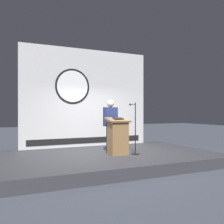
# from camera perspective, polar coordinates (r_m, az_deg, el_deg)

# --- Properties ---
(ground_plane) EXTENTS (40.00, 40.00, 0.00)m
(ground_plane) POSITION_cam_1_polar(r_m,az_deg,el_deg) (7.91, -0.92, -11.27)
(ground_plane) COLOR #383D47
(stage_platform) EXTENTS (6.40, 4.00, 0.30)m
(stage_platform) POSITION_cam_1_polar(r_m,az_deg,el_deg) (7.88, -0.92, -10.20)
(stage_platform) COLOR #333338
(stage_platform) RESTS_ON ground
(banner_display) EXTENTS (4.74, 0.12, 3.52)m
(banner_display) POSITION_cam_1_polar(r_m,az_deg,el_deg) (9.48, -5.60, 3.10)
(banner_display) COLOR silver
(banner_display) RESTS_ON stage_platform
(podium) EXTENTS (0.64, 0.50, 1.09)m
(podium) POSITION_cam_1_polar(r_m,az_deg,el_deg) (7.59, 1.29, -5.38)
(podium) COLOR olive
(podium) RESTS_ON stage_platform
(speaker_person) EXTENTS (0.40, 0.26, 1.61)m
(speaker_person) POSITION_cam_1_polar(r_m,az_deg,el_deg) (7.99, -0.35, -3.04)
(speaker_person) COLOR black
(speaker_person) RESTS_ON stage_platform
(microphone_stand) EXTENTS (0.24, 0.47, 1.52)m
(microphone_stand) POSITION_cam_1_polar(r_m,az_deg,el_deg) (7.73, 4.99, -5.31)
(microphone_stand) COLOR black
(microphone_stand) RESTS_ON stage_platform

